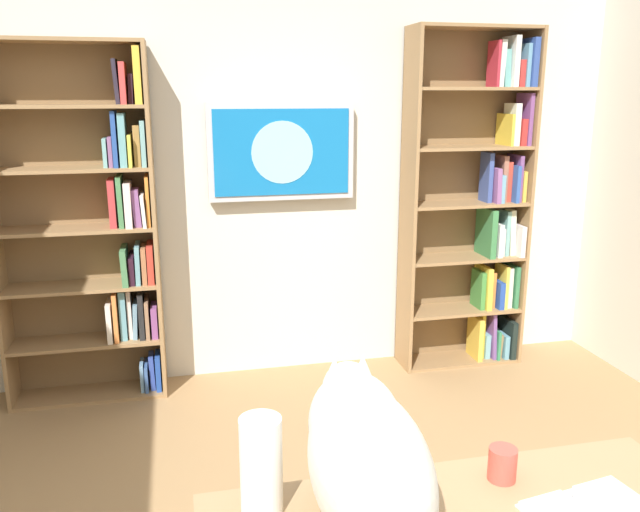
# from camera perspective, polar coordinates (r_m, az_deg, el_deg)

# --- Properties ---
(wall_back) EXTENTS (4.52, 0.06, 2.70)m
(wall_back) POSITION_cam_1_polar(r_m,az_deg,el_deg) (4.10, -3.76, 7.92)
(wall_back) COLOR beige
(wall_back) RESTS_ON ground
(bookshelf_left) EXTENTS (0.82, 0.28, 2.20)m
(bookshelf_left) POSITION_cam_1_polar(r_m,az_deg,el_deg) (4.38, 13.93, 4.13)
(bookshelf_left) COLOR #937047
(bookshelf_left) RESTS_ON ground
(bookshelf_right) EXTENTS (0.90, 0.28, 2.08)m
(bookshelf_right) POSITION_cam_1_polar(r_m,az_deg,el_deg) (3.96, -19.23, 2.38)
(bookshelf_right) COLOR #937047
(bookshelf_right) RESTS_ON ground
(wall_mounted_tv) EXTENTS (0.90, 0.07, 0.59)m
(wall_mounted_tv) POSITION_cam_1_polar(r_m,az_deg,el_deg) (4.00, -3.44, 9.20)
(wall_mounted_tv) COLOR #B7B7BC
(cat) EXTENTS (0.28, 0.70, 0.39)m
(cat) POSITION_cam_1_polar(r_m,az_deg,el_deg) (1.66, 3.94, -17.07)
(cat) COLOR silver
(cat) RESTS_ON desk
(paper_towel_roll) EXTENTS (0.11, 0.11, 0.27)m
(paper_towel_roll) POSITION_cam_1_polar(r_m,az_deg,el_deg) (1.74, -5.24, -18.07)
(paper_towel_roll) COLOR white
(paper_towel_roll) RESTS_ON desk
(coffee_mug) EXTENTS (0.08, 0.08, 0.10)m
(coffee_mug) POSITION_cam_1_polar(r_m,az_deg,el_deg) (1.97, 15.88, -17.32)
(coffee_mug) COLOR #D84C3F
(coffee_mug) RESTS_ON desk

